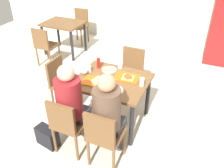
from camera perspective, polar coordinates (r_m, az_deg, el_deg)
ground_plane at (r=3.80m, az=0.00°, el=-8.68°), size 10.00×10.00×0.02m
main_table at (r=3.41m, az=0.00°, el=-0.43°), size 1.01×0.85×0.75m
chair_near_left at (r=3.04m, az=-10.81°, el=-9.18°), size 0.40×0.40×0.86m
chair_near_right at (r=2.84m, az=-2.07°, el=-12.16°), size 0.40×0.40×0.86m
chair_far_side at (r=4.12m, az=4.63°, el=3.64°), size 0.40×0.40×0.86m
chair_left_end at (r=3.87m, az=-12.11°, el=0.87°), size 0.40×0.40×0.86m
person_in_red at (r=2.97m, az=-9.81°, el=-4.03°), size 0.32×0.42×1.27m
person_in_brown_jacket at (r=2.77m, az=-0.90°, el=-6.69°), size 0.32×0.42×1.27m
tray_red_near at (r=3.30m, az=-3.87°, el=0.61°), size 0.39×0.30×0.02m
tray_red_far at (r=3.39m, az=3.63°, el=1.58°), size 0.37×0.28×0.02m
paper_plate_center at (r=3.58m, az=-0.69°, el=3.46°), size 0.22×0.22×0.01m
paper_plate_near_edge at (r=3.12m, az=0.79°, el=-1.54°), size 0.22×0.22×0.01m
pizza_slice_a at (r=3.30m, az=-3.57°, el=0.96°), size 0.19×0.24×0.02m
pizza_slice_b at (r=3.37m, az=3.87°, el=1.71°), size 0.24×0.24×0.02m
pizza_slice_c at (r=3.59m, az=-1.03°, el=3.74°), size 0.19×0.16×0.02m
plastic_cup_a at (r=3.62m, az=1.99°, el=4.59°), size 0.07×0.07×0.10m
plastic_cup_b at (r=3.04m, az=-2.36°, el=-1.51°), size 0.07×0.07×0.10m
plastic_cup_c at (r=3.53m, az=-5.60°, el=3.69°), size 0.07×0.07×0.10m
soda_can at (r=3.21m, az=7.19°, el=0.51°), size 0.07×0.07×0.12m
condiment_bottle at (r=3.62m, az=-3.26°, el=5.07°), size 0.06×0.06×0.16m
foil_bundle at (r=3.48m, az=-6.64°, el=3.14°), size 0.10×0.10×0.10m
handbag at (r=3.45m, az=-15.27°, el=-12.09°), size 0.34×0.21×0.28m
background_table at (r=5.75m, az=-11.61°, el=13.07°), size 0.90×0.70×0.75m
background_chair_near at (r=5.26m, az=-15.98°, el=9.20°), size 0.40×0.40×0.86m
background_chair_far at (r=6.36m, az=-7.71°, el=14.27°), size 0.40×0.40×0.86m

